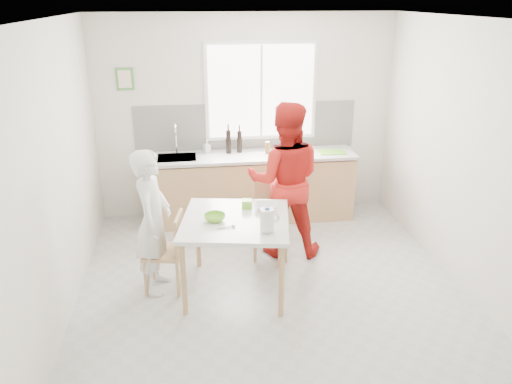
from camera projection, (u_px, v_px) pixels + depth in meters
ground at (273, 295)px, 5.16m from camera, size 4.50×4.50×0.00m
room_shell at (276, 141)px, 4.56m from camera, size 4.50×4.50×4.50m
window at (261, 91)px, 6.61m from camera, size 1.50×0.06×1.30m
backsplash at (246, 127)px, 6.77m from camera, size 3.00×0.02×0.65m
picture_frame at (125, 79)px, 6.32m from camera, size 0.22×0.03×0.28m
kitchen_counter at (249, 190)px, 6.80m from camera, size 2.84×0.64×1.37m
dining_table at (236, 226)px, 5.00m from camera, size 1.22×1.22×0.81m
chair_left at (169, 249)px, 5.12m from camera, size 0.45×0.45×0.84m
chair_far at (271, 215)px, 5.84m from camera, size 0.48×0.48×0.89m
person_white at (153, 222)px, 5.02m from camera, size 0.46×0.61×1.52m
person_red at (285, 180)px, 5.72m from camera, size 0.99×0.83×1.82m
bowl_green at (215, 218)px, 4.92m from camera, size 0.24×0.24×0.07m
bowl_white at (266, 207)px, 5.18m from camera, size 0.28×0.28×0.06m
milk_jug at (267, 220)px, 4.65m from camera, size 0.18×0.13×0.23m
green_box at (247, 204)px, 5.21m from camera, size 0.12×0.12×0.09m
spoon at (225, 227)px, 4.77m from camera, size 0.16×0.04×0.01m
cutting_board at (332, 152)px, 6.70m from camera, size 0.36×0.27×0.01m
wine_bottle_a at (228, 141)px, 6.62m from camera, size 0.07×0.07×0.32m
wine_bottle_b at (240, 141)px, 6.66m from camera, size 0.07×0.07×0.30m
jar_amber at (268, 148)px, 6.63m from camera, size 0.06×0.06×0.16m
soap_bottle at (207, 147)px, 6.66m from camera, size 0.10×0.10×0.17m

